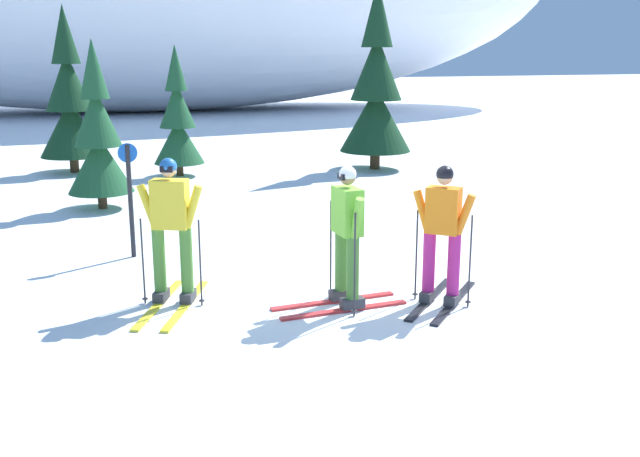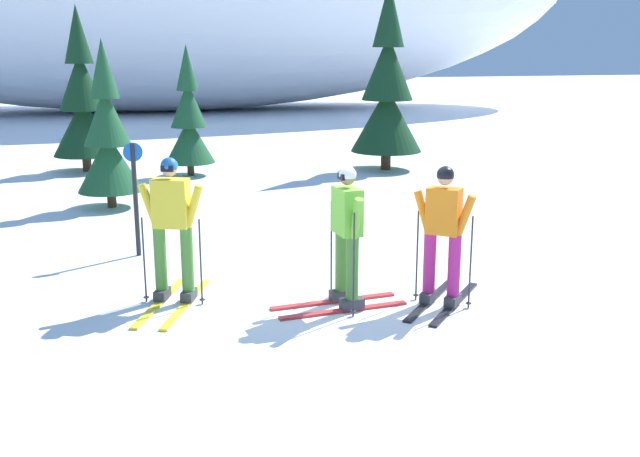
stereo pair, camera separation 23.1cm
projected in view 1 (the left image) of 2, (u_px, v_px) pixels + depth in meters
name	position (u px, v px, depth m)	size (l,w,h in m)	color
ground_plane	(338.00, 294.00, 9.41)	(120.00, 120.00, 0.00)	white
skier_lime_jacket	(346.00, 234.00, 8.76)	(1.65, 0.81, 1.71)	red
skier_yellow_jacket	(171.00, 229.00, 8.86)	(1.06, 1.81, 1.79)	gold
skier_orange_jacket	(443.00, 234.00, 8.84)	(1.42, 1.55, 1.71)	black
pine_tree_center_left	(70.00, 104.00, 17.99)	(1.55, 1.55, 4.01)	#47301E
pine_tree_center	(98.00, 139.00, 14.00)	(1.23, 1.23, 3.20)	#47301E
pine_tree_center_right	(178.00, 122.00, 17.56)	(1.19, 1.19, 3.09)	#47301E
pine_tree_far_right	(376.00, 92.00, 18.41)	(1.78, 1.78, 4.60)	#47301E
trail_marker_post	(130.00, 194.00, 10.84)	(0.28, 0.07, 1.70)	black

